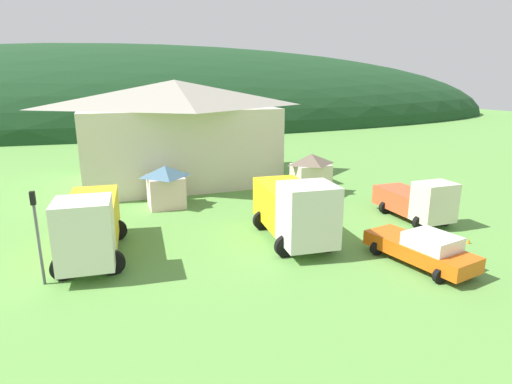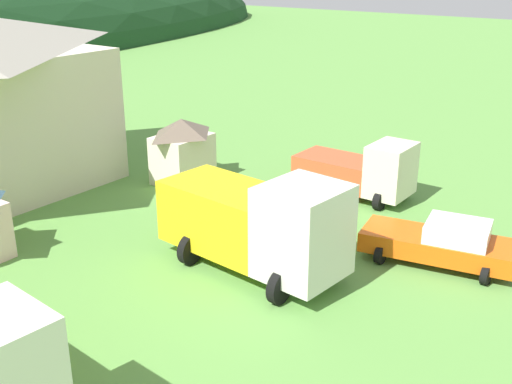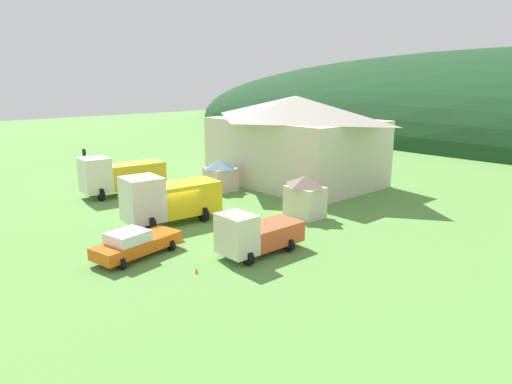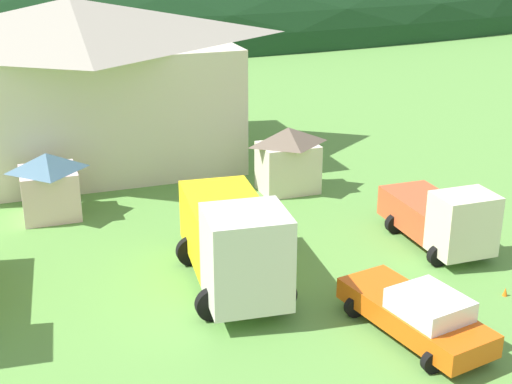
{
  "view_description": "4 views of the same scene",
  "coord_description": "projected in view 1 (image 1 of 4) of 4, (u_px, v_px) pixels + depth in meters",
  "views": [
    {
      "loc": [
        -9.89,
        -19.71,
        8.4
      ],
      "look_at": [
        -0.88,
        4.55,
        1.52
      ],
      "focal_mm": 29.46,
      "sensor_mm": 36.0,
      "label": 1
    },
    {
      "loc": [
        -16.3,
        -11.91,
        10.26
      ],
      "look_at": [
        2.23,
        1.69,
        1.62
      ],
      "focal_mm": 44.16,
      "sensor_mm": 36.0,
      "label": 2
    },
    {
      "loc": [
        27.08,
        -17.12,
        10.01
      ],
      "look_at": [
        1.82,
        5.8,
        1.7
      ],
      "focal_mm": 32.61,
      "sensor_mm": 36.0,
      "label": 3
    },
    {
      "loc": [
        -7.25,
        -21.63,
        11.91
      ],
      "look_at": [
        2.37,
        5.51,
        1.1
      ],
      "focal_mm": 50.26,
      "sensor_mm": 36.0,
      "label": 4
    }
  ],
  "objects": [
    {
      "name": "ground_plane",
      "position": [
        299.0,
        237.0,
        23.34
      ],
      "size": [
        200.0,
        200.0,
        0.0
      ],
      "primitive_type": "plane",
      "color": "#5B9342"
    },
    {
      "name": "forested_hill_backdrop",
      "position": [
        149.0,
        122.0,
        88.71
      ],
      "size": [
        173.49,
        60.0,
        30.86
      ],
      "primitive_type": "ellipsoid",
      "color": "#193D1E",
      "rests_on": "ground"
    },
    {
      "name": "depot_building",
      "position": [
        177.0,
        130.0,
        35.44
      ],
      "size": [
        16.39,
        11.44,
        8.47
      ],
      "color": "beige",
      "rests_on": "ground"
    },
    {
      "name": "play_shed_cream",
      "position": [
        311.0,
        173.0,
        31.78
      ],
      "size": [
        2.84,
        2.18,
        3.1
      ],
      "color": "beige",
      "rests_on": "ground"
    },
    {
      "name": "play_shed_pink",
      "position": [
        166.0,
        186.0,
        28.63
      ],
      "size": [
        2.53,
        2.58,
        2.85
      ],
      "color": "beige",
      "rests_on": "ground"
    },
    {
      "name": "heavy_rig_striped",
      "position": [
        90.0,
        223.0,
        20.08
      ],
      "size": [
        3.49,
        7.39,
        3.52
      ],
      "rotation": [
        0.0,
        0.0,
        -1.65
      ],
      "color": "silver",
      "rests_on": "ground"
    },
    {
      "name": "flatbed_truck_yellow",
      "position": [
        294.0,
        208.0,
        22.25
      ],
      "size": [
        3.71,
        7.03,
        3.59
      ],
      "rotation": [
        0.0,
        0.0,
        -1.66
      ],
      "color": "silver",
      "rests_on": "ground"
    },
    {
      "name": "light_truck_cream",
      "position": [
        418.0,
        201.0,
        25.78
      ],
      "size": [
        2.72,
        5.3,
        2.7
      ],
      "rotation": [
        0.0,
        0.0,
        -1.58
      ],
      "color": "beige",
      "rests_on": "ground"
    },
    {
      "name": "service_pickup_orange",
      "position": [
        422.0,
        248.0,
        19.57
      ],
      "size": [
        3.03,
        5.52,
        1.66
      ],
      "rotation": [
        0.0,
        0.0,
        -1.38
      ],
      "color": "#DD5911",
      "rests_on": "ground"
    },
    {
      "name": "traffic_light_west",
      "position": [
        37.0,
        228.0,
        17.27
      ],
      "size": [
        0.2,
        0.32,
        4.09
      ],
      "color": "#4C4C51",
      "rests_on": "ground"
    },
    {
      "name": "traffic_cone_near_pickup",
      "position": [
        468.0,
        244.0,
        22.34
      ],
      "size": [
        0.36,
        0.36,
        0.6
      ],
      "primitive_type": "cone",
      "color": "orange",
      "rests_on": "ground"
    },
    {
      "name": "traffic_cone_mid_row",
      "position": [
        377.0,
        243.0,
        22.42
      ],
      "size": [
        0.36,
        0.36,
        0.55
      ],
      "primitive_type": "cone",
      "color": "orange",
      "rests_on": "ground"
    }
  ]
}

